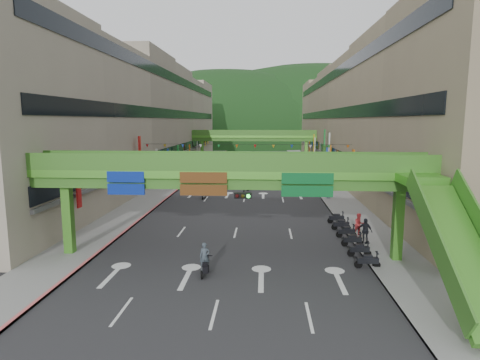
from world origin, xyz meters
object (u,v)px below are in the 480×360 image
(overpass_near, at_px, (242,183))
(scooter_rider_near, at_px, (205,261))
(scooter_rider_mid, at_px, (247,182))
(car_yellow, at_px, (272,175))
(car_silver, at_px, (209,178))
(pedestrian_red, at_px, (359,226))

(overpass_near, relative_size, scooter_rider_near, 13.91)
(scooter_rider_mid, distance_m, car_yellow, 10.23)
(car_silver, bearing_deg, pedestrian_red, -55.21)
(car_silver, relative_size, pedestrian_red, 2.14)
(overpass_near, relative_size, car_yellow, 6.81)
(scooter_rider_near, bearing_deg, scooter_rider_mid, 87.59)
(overpass_near, xyz_separation_m, car_yellow, (2.63, 36.53, -4.50))
(scooter_rider_near, height_order, scooter_rider_mid, scooter_rider_near)
(scooter_rider_mid, bearing_deg, pedestrian_red, -65.22)
(overpass_near, height_order, car_yellow, overpass_near)
(car_silver, bearing_deg, car_yellow, 22.26)
(car_yellow, bearing_deg, pedestrian_red, -79.43)
(scooter_rider_near, distance_m, car_yellow, 39.43)
(scooter_rider_mid, bearing_deg, car_silver, 132.43)
(scooter_rider_mid, height_order, pedestrian_red, scooter_rider_mid)
(scooter_rider_mid, relative_size, car_silver, 0.52)
(car_yellow, bearing_deg, scooter_rider_near, -97.80)
(overpass_near, distance_m, scooter_rider_near, 5.43)
(scooter_rider_mid, distance_m, pedestrian_red, 23.17)
(car_silver, relative_size, car_yellow, 0.93)
(scooter_rider_near, relative_size, car_yellow, 0.49)
(car_yellow, bearing_deg, scooter_rider_mid, -110.81)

